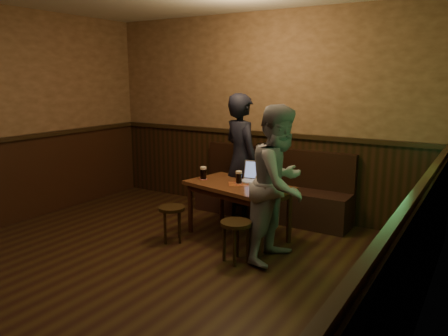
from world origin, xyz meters
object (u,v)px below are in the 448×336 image
object	(u,v)px
pub_table	(238,191)
stool_right	(236,230)
stool_left	(172,214)
laptop	(255,177)
pint_right	(259,183)
bench	(272,195)
person_suit	(241,160)
pint_left	(203,173)
pint_mid	(239,177)
person_grey	(279,184)

from	to	relation	value
pub_table	stool_right	size ratio (longest dim) A/B	3.07
stool_left	laptop	xyz separation A→B (m)	(0.71, 0.75, 0.39)
stool_right	pint_right	xyz separation A→B (m)	(0.01, 0.50, 0.40)
bench	laptop	distance (m)	0.84
pub_table	person_suit	size ratio (longest dim) A/B	0.79
bench	pint_left	size ratio (longest dim) A/B	13.79
laptop	pub_table	bearing A→B (deg)	-125.55
pint_right	pub_table	bearing A→B (deg)	157.10
pub_table	pint_left	xyz separation A→B (m)	(-0.50, -0.01, 0.17)
pint_mid	laptop	world-z (taller)	laptop
pint_right	bench	bearing A→B (deg)	108.00
pint_right	laptop	distance (m)	0.44
pint_mid	person_grey	bearing A→B (deg)	-27.93
stool_left	laptop	world-z (taller)	laptop
bench	laptop	xyz separation A→B (m)	(0.11, -0.72, 0.42)
stool_left	person_grey	xyz separation A→B (m)	(1.28, 0.19, 0.48)
bench	stool_right	xyz separation A→B (m)	(0.34, -1.58, 0.04)
pint_left	pub_table	bearing A→B (deg)	0.81
bench	stool_right	size ratio (longest dim) A/B	4.96
pub_table	pint_mid	distance (m)	0.17
pint_mid	person_grey	world-z (taller)	person_grey
bench	pint_left	world-z (taller)	bench
stool_right	pint_mid	bearing A→B (deg)	117.70
stool_right	person_suit	world-z (taller)	person_suit
pub_table	laptop	xyz separation A→B (m)	(0.11, 0.22, 0.15)
pint_left	laptop	size ratio (longest dim) A/B	0.42
pint_left	laptop	world-z (taller)	laptop
stool_right	pint_right	distance (m)	0.63
pub_table	person_grey	xyz separation A→B (m)	(0.68, -0.34, 0.25)
person_suit	stool_left	bearing A→B (deg)	97.83
stool_right	laptop	size ratio (longest dim) A/B	1.18
pint_right	person_grey	size ratio (longest dim) A/B	0.10
pub_table	laptop	distance (m)	0.29
laptop	pint_left	bearing A→B (deg)	-167.73
bench	stool_left	world-z (taller)	bench
person_grey	pint_left	bearing A→B (deg)	77.72
person_suit	person_grey	size ratio (longest dim) A/B	1.04
pint_mid	pint_right	bearing A→B (deg)	-26.48
pint_left	pint_mid	size ratio (longest dim) A/B	1.04
pint_mid	person_suit	size ratio (longest dim) A/B	0.09
stool_right	pint_left	bearing A→B (deg)	142.92
pub_table	pint_right	world-z (taller)	pint_right
bench	person_grey	xyz separation A→B (m)	(0.68, -1.27, 0.51)
pint_right	person_grey	world-z (taller)	person_grey
bench	pub_table	bearing A→B (deg)	-90.00
pint_right	laptop	world-z (taller)	laptop
stool_left	person_suit	distance (m)	1.17
stool_right	pint_mid	world-z (taller)	pint_mid
bench	person_suit	world-z (taller)	person_suit
pint_right	person_grey	distance (m)	0.39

